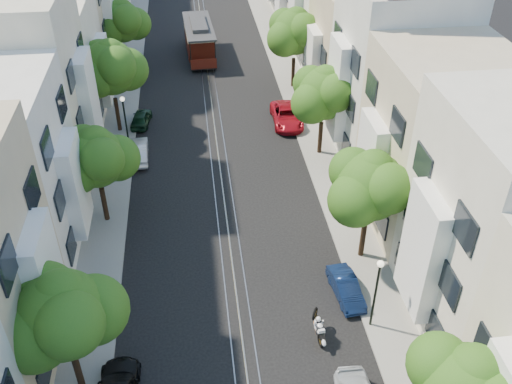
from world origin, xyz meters
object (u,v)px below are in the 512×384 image
object	(u,v)px
tree_e_b	(371,187)
parked_car_e_far	(287,116)
lamp_west	(125,116)
parked_car_w_mid	(138,151)
tree_e_d	(295,33)
tree_w_d	(123,23)
parked_car_e_mid	(346,288)
tree_w_c	(111,69)
tree_e_c	(324,95)
lamp_east	(377,284)
tree_w_b	(97,159)
sportbike_rider	(319,327)
tree_w_a	(64,316)
cable_car	(199,38)
parked_car_w_far	(141,118)

from	to	relation	value
tree_e_b	parked_car_e_far	xyz separation A→B (m)	(-1.66, 15.66, -4.08)
lamp_west	parked_car_w_mid	distance (m)	2.61
tree_e_d	parked_car_e_far	world-z (taller)	tree_e_d
tree_w_d	parked_car_e_mid	world-z (taller)	tree_w_d
parked_car_w_mid	parked_car_e_mid	bearing A→B (deg)	125.19
tree_w_c	parked_car_e_mid	bearing A→B (deg)	-55.92
tree_e_c	parked_car_w_mid	size ratio (longest dim) A/B	1.74
tree_e_d	tree_w_c	world-z (taller)	tree_w_c
parked_car_w_mid	tree_w_c	bearing A→B (deg)	-71.68
lamp_east	parked_car_e_far	distance (m)	20.76
tree_e_c	tree_e_b	bearing A→B (deg)	-90.00
tree_e_b	lamp_west	world-z (taller)	tree_e_b
tree_w_c	tree_w_d	distance (m)	11.01
parked_car_e_mid	lamp_west	bearing A→B (deg)	121.05
tree_w_b	tree_w_c	xyz separation A→B (m)	(0.00, 11.00, 0.67)
tree_e_c	tree_w_c	world-z (taller)	tree_w_c
tree_e_d	sportbike_rider	world-z (taller)	tree_e_d
tree_e_c	parked_car_e_mid	bearing A→B (deg)	-96.85
tree_w_d	tree_w_c	bearing A→B (deg)	-90.00
tree_w_a	parked_car_e_far	world-z (taller)	tree_w_a
tree_e_c	tree_w_c	distance (m)	15.25
cable_car	parked_car_e_far	distance (m)	15.54
lamp_east	parked_car_e_far	world-z (taller)	lamp_east
tree_w_a	lamp_east	distance (m)	13.72
tree_e_d	lamp_east	distance (m)	27.07
tree_w_b	sportbike_rider	size ratio (longest dim) A/B	3.56
sportbike_rider	parked_car_w_mid	world-z (taller)	sportbike_rider
parked_car_w_mid	parked_car_w_far	bearing A→B (deg)	-92.11
tree_w_c	lamp_east	xyz separation A→B (m)	(13.44, -20.98, -2.22)
tree_e_b	tree_w_d	bearing A→B (deg)	118.07
tree_e_b	tree_w_d	distance (m)	30.60
tree_e_b	parked_car_w_far	xyz separation A→B (m)	(-12.86, 16.87, -4.19)
tree_w_a	tree_w_d	xyz separation A→B (m)	(-0.00, 34.00, -0.13)
tree_w_c	tree_w_d	size ratio (longest dim) A/B	1.09
tree_e_b	tree_e_c	size ratio (longest dim) A/B	1.03
parked_car_w_mid	parked_car_w_far	distance (m)	5.00
tree_e_c	tree_w_b	distance (m)	15.60
tree_e_d	parked_car_e_mid	xyz separation A→B (m)	(-1.66, -24.83, -4.33)
tree_e_c	sportbike_rider	distance (m)	17.24
tree_w_a	parked_car_e_far	bearing A→B (deg)	60.65
sportbike_rider	parked_car_w_mid	bearing A→B (deg)	112.66
tree_w_c	tree_w_d	bearing A→B (deg)	90.00
tree_e_b	tree_e_d	xyz separation A→B (m)	(0.00, 22.00, 0.13)
tree_w_d	parked_car_w_far	bearing A→B (deg)	-81.36
tree_w_a	sportbike_rider	xyz separation A→B (m)	(10.74, 1.60, -3.97)
parked_car_e_mid	parked_car_w_far	distance (m)	22.66
cable_car	sportbike_rider	bearing A→B (deg)	-86.12
tree_e_c	tree_w_d	distance (m)	21.53
lamp_east	tree_e_c	bearing A→B (deg)	86.56
tree_e_d	parked_car_e_far	bearing A→B (deg)	-104.67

